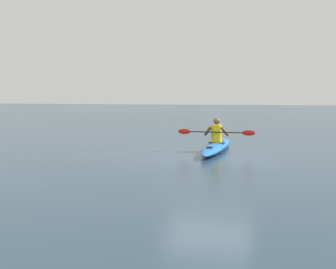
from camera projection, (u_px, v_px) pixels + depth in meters
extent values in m
plane|color=#233847|center=(209.00, 156.00, 11.80)|extent=(160.00, 160.00, 0.00)
ellipsoid|color=#1959A5|center=(217.00, 146.00, 13.01)|extent=(0.68, 4.59, 0.28)
torus|color=black|center=(217.00, 143.00, 12.95)|extent=(0.54, 0.54, 0.04)
cylinder|color=black|center=(210.00, 147.00, 11.68)|extent=(0.18, 0.18, 0.02)
cylinder|color=yellow|center=(217.00, 133.00, 12.90)|extent=(0.33, 0.33, 0.55)
sphere|color=brown|center=(217.00, 121.00, 12.86)|extent=(0.21, 0.21, 0.21)
cylinder|color=black|center=(216.00, 132.00, 12.70)|extent=(2.01, 0.08, 0.03)
ellipsoid|color=red|center=(248.00, 133.00, 12.43)|extent=(0.40, 0.05, 0.17)
ellipsoid|color=red|center=(184.00, 131.00, 12.97)|extent=(0.40, 0.05, 0.17)
cylinder|color=brown|center=(225.00, 131.00, 12.74)|extent=(0.27, 0.22, 0.34)
cylinder|color=brown|center=(208.00, 131.00, 12.89)|extent=(0.27, 0.22, 0.34)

